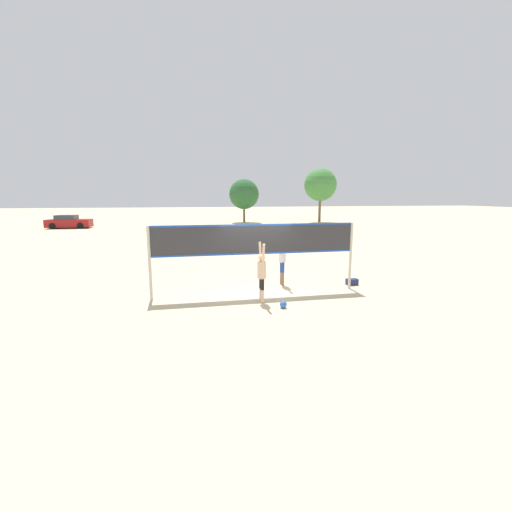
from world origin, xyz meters
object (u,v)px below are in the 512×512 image
at_px(parked_car_near, 69,222).
at_px(gear_bag, 352,282).
at_px(player_spiker, 262,272).
at_px(tree_left_cluster, 320,185).
at_px(volleyball_net, 256,244).
at_px(player_blocker, 282,255).
at_px(volleyball, 283,304).
at_px(tree_right_cluster, 244,194).

bearing_deg(parked_car_near, gear_bag, -54.01).
bearing_deg(player_spiker, parked_car_near, 26.38).
bearing_deg(tree_left_cluster, volleyball_net, -115.46).
bearing_deg(gear_bag, tree_left_cluster, 70.30).
bearing_deg(volleyball_net, tree_left_cluster, 64.54).
relative_size(player_blocker, parked_car_near, 0.49).
height_order(player_spiker, gear_bag, player_spiker).
xyz_separation_m(volleyball_net, parked_car_near, (-14.80, 28.82, -1.14)).
distance_m(volleyball_net, player_blocker, 1.74).
height_order(volleyball, tree_right_cluster, tree_right_cluster).
distance_m(player_blocker, tree_right_cluster, 32.70).
distance_m(player_blocker, tree_left_cluster, 33.89).
bearing_deg(player_spiker, gear_bag, -69.77).
distance_m(volleyball, tree_left_cluster, 36.80).
bearing_deg(gear_bag, tree_right_cluster, 87.75).
xyz_separation_m(player_spiker, gear_bag, (3.92, 1.45, -0.90)).
relative_size(volleyball_net, parked_car_near, 1.59).
bearing_deg(player_spiker, tree_right_cluster, -8.62).
bearing_deg(tree_right_cluster, tree_left_cluster, -9.51).
distance_m(volleyball_net, player_spiker, 1.25).
bearing_deg(player_spiker, volleyball, -143.77).
relative_size(player_spiker, tree_left_cluster, 0.28).
bearing_deg(tree_right_cluster, volleyball, -97.61).
relative_size(player_spiker, tree_right_cluster, 0.35).
relative_size(gear_bag, tree_right_cluster, 0.08).
bearing_deg(tree_left_cluster, tree_right_cluster, 170.49).
height_order(gear_bag, tree_right_cluster, tree_right_cluster).
distance_m(parked_car_near, tree_left_cluster, 30.34).
distance_m(player_spiker, tree_left_cluster, 36.26).
distance_m(player_spiker, player_blocker, 2.39).
bearing_deg(player_spiker, player_blocker, -31.85).
height_order(player_blocker, gear_bag, player_blocker).
height_order(volleyball_net, parked_car_near, volleyball_net).
bearing_deg(volleyball_net, player_spiker, -90.81).
bearing_deg(player_blocker, volleyball_net, -50.19).
bearing_deg(tree_right_cluster, parked_car_near, -167.10).
bearing_deg(volleyball, volleyball_net, 106.67).
relative_size(player_spiker, player_blocker, 0.88).
bearing_deg(volleyball, player_spiker, 126.23).
bearing_deg(volleyball_net, player_blocker, 39.81).
xyz_separation_m(player_blocker, tree_right_cluster, (3.95, 32.36, 2.50)).
relative_size(player_spiker, gear_bag, 4.50).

